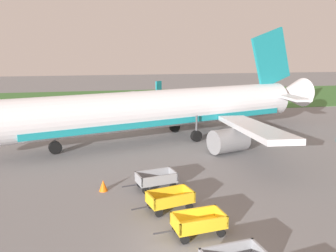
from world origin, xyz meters
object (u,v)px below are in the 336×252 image
object	(u,v)px
traffic_cone_near_plane	(103,185)
baggage_cart_fourth_in_row	(170,199)
airplane	(173,109)
baggage_cart_third_in_row	(198,223)
baggage_cart_far_end	(156,179)

from	to	relation	value
traffic_cone_near_plane	baggage_cart_fourth_in_row	bearing A→B (deg)	-42.60
airplane	baggage_cart_third_in_row	world-z (taller)	airplane
baggage_cart_third_in_row	baggage_cart_fourth_in_row	xyz separation A→B (m)	(-0.82, 2.92, 0.00)
airplane	baggage_cart_fourth_in_row	size ratio (longest dim) A/B	10.20
baggage_cart_far_end	traffic_cone_near_plane	size ratio (longest dim) A/B	4.96
baggage_cart_third_in_row	baggage_cart_far_end	size ratio (longest dim) A/B	1.00
traffic_cone_near_plane	baggage_cart_third_in_row	bearing A→B (deg)	-54.50
airplane	baggage_cart_far_end	bearing A→B (deg)	-106.67
baggage_cart_third_in_row	traffic_cone_near_plane	bearing A→B (deg)	125.50
airplane	baggage_cart_fourth_in_row	xyz separation A→B (m)	(-3.44, -15.55, -2.45)
traffic_cone_near_plane	airplane	bearing A→B (deg)	59.79
baggage_cart_third_in_row	airplane	bearing A→B (deg)	81.94
baggage_cart_fourth_in_row	baggage_cart_far_end	size ratio (longest dim) A/B	1.00
airplane	traffic_cone_near_plane	world-z (taller)	airplane
airplane	traffic_cone_near_plane	distance (m)	14.35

